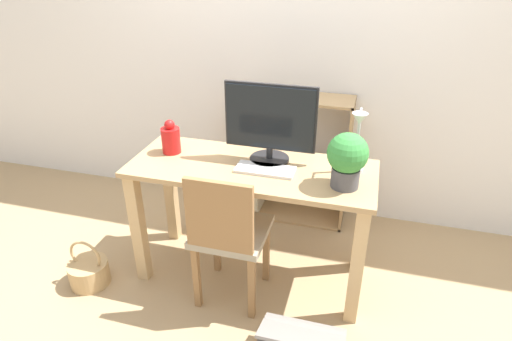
% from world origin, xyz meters
% --- Properties ---
extents(ground_plane, '(10.00, 10.00, 0.00)m').
position_xyz_m(ground_plane, '(0.00, 0.00, 0.00)').
color(ground_plane, tan).
extents(wall_back, '(8.00, 0.05, 2.60)m').
position_xyz_m(wall_back, '(0.00, 0.90, 1.30)').
color(wall_back, white).
rests_on(wall_back, ground_plane).
extents(desk, '(1.40, 0.56, 0.77)m').
position_xyz_m(desk, '(0.00, 0.00, 0.61)').
color(desk, tan).
rests_on(desk, ground_plane).
extents(monitor, '(0.52, 0.23, 0.45)m').
position_xyz_m(monitor, '(0.08, 0.11, 1.01)').
color(monitor, '#232326').
rests_on(monitor, desk).
extents(keyboard, '(0.33, 0.14, 0.02)m').
position_xyz_m(keyboard, '(0.09, -0.03, 0.78)').
color(keyboard, silver).
rests_on(keyboard, desk).
extents(vase, '(0.11, 0.11, 0.21)m').
position_xyz_m(vase, '(-0.51, 0.05, 0.86)').
color(vase, red).
rests_on(vase, desk).
extents(desk_lamp, '(0.10, 0.19, 0.37)m').
position_xyz_m(desk_lamp, '(0.56, 0.05, 1.00)').
color(desk_lamp, '#B7B7BC').
rests_on(desk_lamp, desk).
extents(potted_plant, '(0.21, 0.21, 0.29)m').
position_xyz_m(potted_plant, '(0.53, -0.09, 0.93)').
color(potted_plant, '#4C4C51').
rests_on(potted_plant, desk).
extents(chair, '(0.40, 0.40, 0.87)m').
position_xyz_m(chair, '(-0.06, -0.26, 0.48)').
color(chair, '#9E937F').
rests_on(chair, ground_plane).
extents(bookshelf, '(0.84, 0.28, 0.96)m').
position_xyz_m(bookshelf, '(-0.08, 0.73, 0.48)').
color(bookshelf, tan).
rests_on(bookshelf, ground_plane).
extents(basket, '(0.24, 0.24, 0.32)m').
position_xyz_m(basket, '(-0.95, -0.36, 0.09)').
color(basket, tan).
rests_on(basket, ground_plane).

